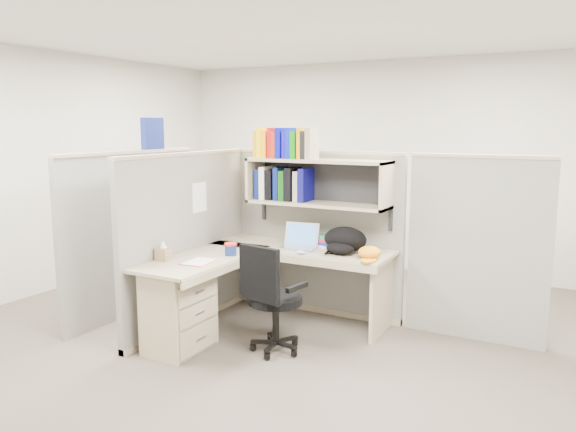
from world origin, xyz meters
The scene contains 14 objects.
ground centered at (0.00, 0.00, 0.00)m, with size 6.00×6.00×0.00m, color #332E27.
room_shell centered at (0.00, 0.00, 1.62)m, with size 6.00×6.00×6.00m.
cubicle centered at (-0.37, 0.45, 0.91)m, with size 3.79×1.84×1.95m.
desk centered at (-0.41, -0.29, 0.44)m, with size 1.74×1.75×0.73m.
laptop centered at (0.00, 0.50, 0.85)m, with size 0.33×0.33×0.24m, color #ADAEB2, non-canonical shape.
backpack centered at (0.45, 0.52, 0.85)m, with size 0.40×0.31×0.24m, color black, non-canonical shape.
orange_cap centered at (0.73, 0.44, 0.78)m, with size 0.20×0.23×0.11m, color orange, non-canonical shape.
snack_canister centered at (-0.40, -0.03, 0.79)m, with size 0.11×0.11×0.11m.
tissue_box centered at (-0.80, -0.46, 0.82)m, with size 0.11×0.11×0.17m, color #937953, non-canonical shape.
mouse centered at (0.14, 0.31, 0.75)m, with size 0.09×0.06×0.03m, color #8A9DC5.
paper_cup centered at (-0.07, 0.75, 0.78)m, with size 0.06×0.06×0.09m, color white.
book_stack centered at (0.21, 0.73, 0.79)m, with size 0.17×0.23×0.11m, color gray, non-canonical shape.
loose_paper centered at (-0.50, -0.36, 0.73)m, with size 0.20×0.27×0.00m, color silver, non-canonical shape.
task_chair centered at (0.15, -0.24, 0.33)m, with size 0.52×0.48×0.93m.
Camera 1 is at (2.39, -4.06, 1.87)m, focal length 35.00 mm.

